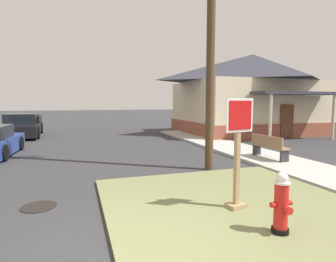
{
  "coord_description": "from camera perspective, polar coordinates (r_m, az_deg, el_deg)",
  "views": [
    {
      "loc": [
        -0.52,
        -3.34,
        2.16
      ],
      "look_at": [
        1.53,
        2.89,
        1.48
      ],
      "focal_mm": 29.59,
      "sensor_mm": 36.0,
      "label": 1
    }
  ],
  "objects": [
    {
      "name": "fire_hydrant",
      "position": [
        4.88,
        22.29,
        -13.79
      ],
      "size": [
        0.38,
        0.34,
        0.99
      ],
      "color": "black",
      "rests_on": "grass_corner_patch"
    },
    {
      "name": "pickup_truck_black",
      "position": [
        19.87,
        -27.76,
        0.74
      ],
      "size": [
        2.34,
        5.58,
        1.48
      ],
      "color": "black",
      "rests_on": "ground"
    },
    {
      "name": "manhole_cover",
      "position": [
        6.53,
        -25.1,
        -13.94
      ],
      "size": [
        0.7,
        0.7,
        0.02
      ],
      "primitive_type": "cylinder",
      "color": "black",
      "rests_on": "ground"
    },
    {
      "name": "corner_house",
      "position": [
        20.81,
        16.91,
        7.5
      ],
      "size": [
        10.2,
        8.75,
        5.55
      ],
      "color": "brown",
      "rests_on": "ground"
    },
    {
      "name": "stop_sign",
      "position": [
        5.58,
        14.14,
        -5.28
      ],
      "size": [
        0.64,
        0.34,
        2.16
      ],
      "color": "#A3845B",
      "rests_on": "grass_corner_patch"
    },
    {
      "name": "grass_corner_patch",
      "position": [
        6.13,
        12.84,
        -14.49
      ],
      "size": [
        5.17,
        5.2,
        0.08
      ],
      "primitive_type": "cube",
      "color": "olive",
      "rests_on": "ground"
    },
    {
      "name": "street_bench",
      "position": [
        10.78,
        20.02,
        -2.87
      ],
      "size": [
        0.52,
        1.59,
        0.85
      ],
      "color": "#93704C",
      "rests_on": "sidewalk_strip"
    },
    {
      "name": "sidewalk_strip",
      "position": [
        11.96,
        16.78,
        -4.49
      ],
      "size": [
        2.2,
        18.85,
        0.12
      ],
      "primitive_type": "cube",
      "color": "#B2AFA8",
      "rests_on": "ground"
    }
  ]
}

